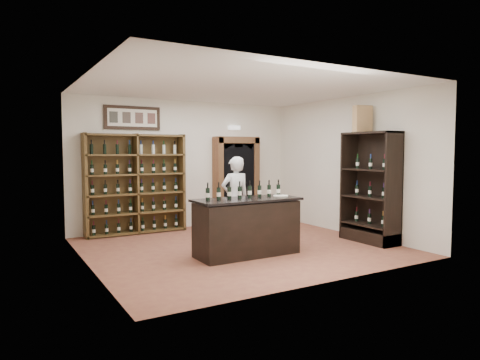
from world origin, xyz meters
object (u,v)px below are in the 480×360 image
object	(u,v)px
wine_crate	(362,119)
side_cabinet	(371,204)
wine_shelf	(135,184)
tasting_counter	(247,227)
shopkeeper	(235,198)
counter_bottle_0	(208,194)

from	to	relation	value
wine_crate	side_cabinet	bearing A→B (deg)	-67.76
wine_shelf	tasting_counter	xyz separation A→B (m)	(1.10, -2.93, -0.61)
shopkeeper	wine_crate	xyz separation A→B (m)	(2.17, -1.39, 1.61)
wine_shelf	counter_bottle_0	distance (m)	2.88
wine_shelf	shopkeeper	xyz separation A→B (m)	(1.61, -1.62, -0.25)
wine_shelf	wine_crate	xyz separation A→B (m)	(3.78, -3.01, 1.37)
shopkeeper	wine_crate	size ratio (longest dim) A/B	3.19
counter_bottle_0	wine_crate	xyz separation A→B (m)	(3.40, -0.15, 1.36)
tasting_counter	wine_crate	size ratio (longest dim) A/B	3.52
wine_shelf	counter_bottle_0	bearing A→B (deg)	-82.43
side_cabinet	wine_shelf	bearing A→B (deg)	139.79
side_cabinet	shopkeeper	world-z (taller)	side_cabinet
side_cabinet	wine_crate	world-z (taller)	wine_crate
wine_shelf	shopkeeper	size ratio (longest dim) A/B	1.29
wine_shelf	wine_crate	bearing A→B (deg)	-38.53
wine_shelf	wine_crate	distance (m)	5.02
side_cabinet	wine_crate	xyz separation A→B (m)	(-0.05, 0.23, 1.71)
wine_shelf	side_cabinet	xyz separation A→B (m)	(3.82, -3.23, -0.35)
side_cabinet	tasting_counter	bearing A→B (deg)	173.72
tasting_counter	wine_crate	distance (m)	3.33
shopkeeper	wine_crate	world-z (taller)	wine_crate
wine_shelf	counter_bottle_0	xyz separation A→B (m)	(0.38, -2.86, 0.01)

